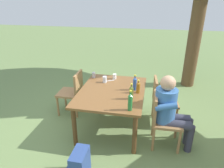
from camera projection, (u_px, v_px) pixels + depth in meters
ground_plane at (112, 125)px, 3.74m from camera, size 24.00×24.00×0.00m
dining_table at (112, 95)px, 3.49m from camera, size 1.41×1.09×0.72m
chair_far_right at (162, 118)px, 3.11m from camera, size 0.45×0.45×0.87m
chair_near_left at (73, 90)px, 3.99m from camera, size 0.45×0.45×0.87m
chair_far_left at (161, 99)px, 3.67m from camera, size 0.48×0.48×0.87m
person_in_white_shirt at (170, 109)px, 3.02m from camera, size 0.47×0.61×1.18m
bottle_blue at (135, 83)px, 3.43m from camera, size 0.06×0.06×0.27m
bottle_olive at (131, 92)px, 3.13m from camera, size 0.06×0.06×0.26m
bottle_amber at (138, 87)px, 3.33m from camera, size 0.06×0.06×0.23m
bottle_green at (130, 102)px, 2.81m from camera, size 0.06×0.06×0.31m
cup_glass at (105, 79)px, 3.75m from camera, size 0.08×0.08×0.12m
cup_steel at (94, 75)px, 3.98m from camera, size 0.07×0.07×0.11m
cup_white at (115, 76)px, 3.91m from camera, size 0.07×0.07×0.10m
table_knife at (108, 81)px, 3.83m from camera, size 0.15×0.21×0.01m
backpack_by_near_side at (79, 165)px, 2.60m from camera, size 0.33×0.24×0.42m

